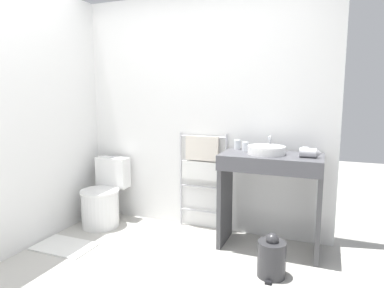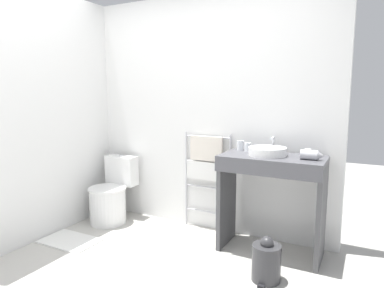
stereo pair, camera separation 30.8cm
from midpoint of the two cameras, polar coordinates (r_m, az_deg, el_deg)
wall_back at (r=3.64m, az=-1.27°, el=4.98°), size 2.79×0.12×2.44m
wall_side at (r=3.75m, az=-25.69°, el=4.25°), size 0.12×2.22×2.44m
toilet at (r=3.97m, az=-16.76°, el=-8.83°), size 0.41×0.54×0.73m
towel_radiator at (r=3.57m, az=-0.76°, el=-3.34°), size 0.53×0.06×1.03m
vanity_counter at (r=3.17m, az=10.21°, el=-7.09°), size 0.90×0.49×0.90m
sink_basin at (r=3.11m, az=9.54°, el=-0.99°), size 0.33×0.33×0.07m
faucet at (r=3.28m, az=10.25°, el=0.44°), size 0.02×0.10×0.15m
cup_near_wall at (r=3.34m, az=4.96°, el=-0.13°), size 0.06×0.06×0.09m
cup_near_edge at (r=3.26m, az=6.22°, el=-0.42°), size 0.06×0.06×0.09m
hair_dryer at (r=3.05m, az=16.25°, el=-1.38°), size 0.19×0.19×0.08m
trash_bin at (r=2.88m, az=10.01°, el=-18.24°), size 0.22×0.26×0.36m
bath_mat at (r=3.63m, az=-22.88°, el=-15.47°), size 0.56×0.36×0.01m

